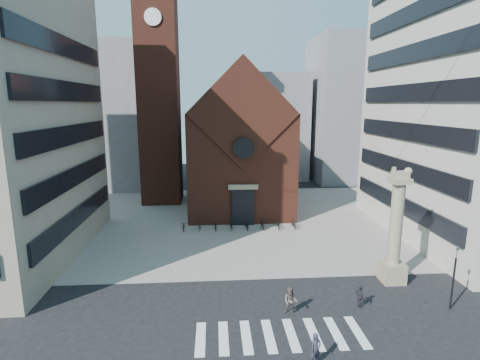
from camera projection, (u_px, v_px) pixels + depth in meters
name	position (u px, v px, depth m)	size (l,w,h in m)	color
ground	(264.00, 308.00, 24.32)	(120.00, 120.00, 0.00)	black
piazza	(242.00, 219.00, 42.88)	(46.00, 30.00, 0.05)	#9B948D
zebra_crossing	(280.00, 335.00, 21.43)	(10.20, 3.20, 0.01)	white
church	(238.00, 144.00, 47.18)	(12.00, 16.65, 18.00)	#5E2A1D
campanile	(159.00, 82.00, 47.82)	(5.50, 5.50, 31.20)	#5E2A1D
bg_block_left	(107.00, 116.00, 59.80)	(16.00, 14.00, 22.00)	gray
bg_block_mid	(264.00, 126.00, 66.91)	(14.00, 12.00, 18.00)	gray
bg_block_right	(359.00, 110.00, 64.49)	(16.00, 14.00, 24.00)	gray
lion_column	(395.00, 237.00, 27.26)	(1.63, 1.60, 8.68)	gray
traffic_light	(454.00, 276.00, 23.72)	(0.13, 0.16, 4.30)	black
pedestrian_0	(316.00, 349.00, 18.93)	(0.61, 0.40, 1.68)	#2D2A3A
pedestrian_1	(291.00, 301.00, 23.41)	(0.88, 0.68, 1.81)	#5C4E4A
pedestrian_2	(360.00, 297.00, 24.23)	(0.89, 0.37, 1.52)	#2A2931
scooter_0	(184.00, 226.00, 38.88)	(0.62, 1.79, 0.94)	black
scooter_1	(200.00, 225.00, 38.99)	(0.49, 1.73, 1.04)	black
scooter_2	(216.00, 225.00, 39.11)	(0.62, 1.79, 0.94)	black
scooter_3	(231.00, 225.00, 39.22)	(0.49, 1.73, 1.04)	black
scooter_4	(247.00, 225.00, 39.34)	(0.62, 1.79, 0.94)	black
scooter_5	(263.00, 224.00, 39.45)	(0.49, 1.73, 1.04)	black
scooter_6	(278.00, 224.00, 39.57)	(0.62, 1.79, 0.94)	black
scooter_7	(293.00, 223.00, 39.68)	(0.49, 1.73, 1.04)	black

